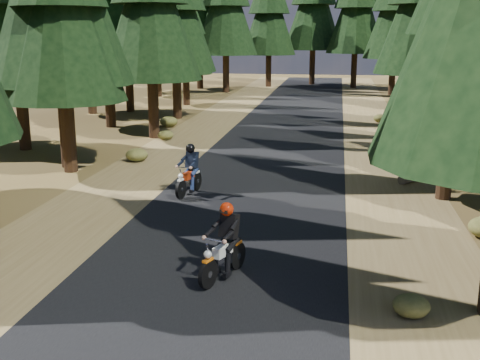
% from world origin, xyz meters
% --- Properties ---
extents(ground, '(120.00, 120.00, 0.00)m').
position_xyz_m(ground, '(0.00, 0.00, 0.00)').
color(ground, '#483619').
rests_on(ground, ground).
extents(road, '(6.00, 100.00, 0.01)m').
position_xyz_m(road, '(0.00, 5.00, 0.01)').
color(road, black).
rests_on(road, ground).
extents(shoulder_l, '(3.20, 100.00, 0.01)m').
position_xyz_m(shoulder_l, '(-4.60, 5.00, 0.00)').
color(shoulder_l, brown).
rests_on(shoulder_l, ground).
extents(shoulder_r, '(3.20, 100.00, 0.01)m').
position_xyz_m(shoulder_r, '(4.60, 5.00, 0.00)').
color(shoulder_r, brown).
rests_on(shoulder_r, ground).
extents(log_near, '(3.66, 4.16, 0.32)m').
position_xyz_m(log_near, '(6.63, 8.08, 0.16)').
color(log_near, '#4C4233').
rests_on(log_near, ground).
extents(understory_shrubs, '(14.45, 29.79, 0.58)m').
position_xyz_m(understory_shrubs, '(1.86, 9.28, 0.26)').
color(understory_shrubs, '#474C1E').
rests_on(understory_shrubs, ground).
extents(rider_lead, '(1.16, 1.93, 1.65)m').
position_xyz_m(rider_lead, '(0.35, -2.88, 0.56)').
color(rider_lead, silver).
rests_on(rider_lead, road).
extents(rider_follow, '(0.91, 1.91, 1.64)m').
position_xyz_m(rider_follow, '(-2.03, 3.67, 0.55)').
color(rider_follow, '#942609').
rests_on(rider_follow, road).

